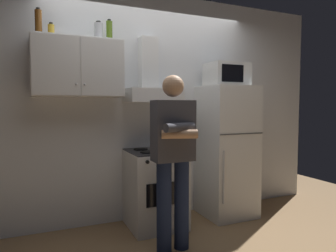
{
  "coord_description": "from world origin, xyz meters",
  "views": [
    {
      "loc": [
        -1.24,
        -2.89,
        1.36
      ],
      "look_at": [
        0.0,
        0.0,
        1.15
      ],
      "focal_mm": 32.45,
      "sensor_mm": 36.0,
      "label": 1
    }
  ],
  "objects_px": {
    "refrigerator": "(227,151)",
    "bottle_canister_steel": "(98,31)",
    "stove_oven": "(155,188)",
    "person_standing": "(173,155)",
    "range_hood": "(151,85)",
    "bottle_olive_oil": "(109,31)",
    "upper_cabinet": "(78,68)",
    "bottle_spice_jar": "(51,30)",
    "microwave": "(227,75)",
    "bottle_beer_brown": "(38,22)"
  },
  "relations": [
    {
      "from": "refrigerator",
      "to": "bottle_beer_brown",
      "type": "bearing_deg",
      "value": 177.54
    },
    {
      "from": "range_hood",
      "to": "bottle_spice_jar",
      "type": "bearing_deg",
      "value": 180.0
    },
    {
      "from": "upper_cabinet",
      "to": "bottle_canister_steel",
      "type": "height_order",
      "value": "bottle_canister_steel"
    },
    {
      "from": "bottle_beer_brown",
      "to": "stove_oven",
      "type": "bearing_deg",
      "value": -4.49
    },
    {
      "from": "bottle_canister_steel",
      "to": "upper_cabinet",
      "type": "bearing_deg",
      "value": -178.12
    },
    {
      "from": "bottle_canister_steel",
      "to": "bottle_beer_brown",
      "type": "distance_m",
      "value": 0.58
    },
    {
      "from": "microwave",
      "to": "bottle_spice_jar",
      "type": "bearing_deg",
      "value": 176.92
    },
    {
      "from": "upper_cabinet",
      "to": "bottle_olive_oil",
      "type": "bearing_deg",
      "value": 5.75
    },
    {
      "from": "stove_oven",
      "to": "microwave",
      "type": "xyz_separation_m",
      "value": [
        0.95,
        0.02,
        1.31
      ]
    },
    {
      "from": "bottle_spice_jar",
      "to": "bottle_beer_brown",
      "type": "bearing_deg",
      "value": -163.07
    },
    {
      "from": "upper_cabinet",
      "to": "bottle_canister_steel",
      "type": "xyz_separation_m",
      "value": [
        0.22,
        0.01,
        0.39
      ]
    },
    {
      "from": "upper_cabinet",
      "to": "bottle_canister_steel",
      "type": "distance_m",
      "value": 0.45
    },
    {
      "from": "microwave",
      "to": "bottle_spice_jar",
      "type": "xyz_separation_m",
      "value": [
        -2.0,
        0.11,
        0.37
      ]
    },
    {
      "from": "refrigerator",
      "to": "bottle_spice_jar",
      "type": "height_order",
      "value": "bottle_spice_jar"
    },
    {
      "from": "microwave",
      "to": "person_standing",
      "type": "relative_size",
      "value": 0.29
    },
    {
      "from": "upper_cabinet",
      "to": "range_hood",
      "type": "xyz_separation_m",
      "value": [
        0.8,
        0.0,
        -0.15
      ]
    },
    {
      "from": "bottle_olive_oil",
      "to": "microwave",
      "type": "bearing_deg",
      "value": -5.67
    },
    {
      "from": "microwave",
      "to": "upper_cabinet",
      "type": "bearing_deg",
      "value": 176.52
    },
    {
      "from": "upper_cabinet",
      "to": "person_standing",
      "type": "distance_m",
      "value": 1.35
    },
    {
      "from": "upper_cabinet",
      "to": "range_hood",
      "type": "bearing_deg",
      "value": 0.09
    },
    {
      "from": "bottle_canister_steel",
      "to": "bottle_beer_brown",
      "type": "height_order",
      "value": "bottle_beer_brown"
    },
    {
      "from": "upper_cabinet",
      "to": "range_hood",
      "type": "height_order",
      "value": "range_hood"
    },
    {
      "from": "microwave",
      "to": "bottle_canister_steel",
      "type": "xyz_separation_m",
      "value": [
        -1.53,
        0.11,
        0.4
      ]
    },
    {
      "from": "bottle_spice_jar",
      "to": "bottle_olive_oil",
      "type": "relative_size",
      "value": 0.56
    },
    {
      "from": "bottle_spice_jar",
      "to": "bottle_canister_steel",
      "type": "height_order",
      "value": "bottle_canister_steel"
    },
    {
      "from": "bottle_spice_jar",
      "to": "range_hood",
      "type": "bearing_deg",
      "value": -0.0
    },
    {
      "from": "upper_cabinet",
      "to": "person_standing",
      "type": "relative_size",
      "value": 0.55
    },
    {
      "from": "stove_oven",
      "to": "range_hood",
      "type": "relative_size",
      "value": 1.17
    },
    {
      "from": "bottle_spice_jar",
      "to": "person_standing",
      "type": "bearing_deg",
      "value": -36.2
    },
    {
      "from": "person_standing",
      "to": "bottle_olive_oil",
      "type": "height_order",
      "value": "bottle_olive_oil"
    },
    {
      "from": "refrigerator",
      "to": "bottle_canister_steel",
      "type": "xyz_separation_m",
      "value": [
        -1.53,
        0.13,
        1.34
      ]
    },
    {
      "from": "stove_oven",
      "to": "person_standing",
      "type": "xyz_separation_m",
      "value": [
        -0.05,
        -0.61,
        0.47
      ]
    },
    {
      "from": "microwave",
      "to": "bottle_spice_jar",
      "type": "relative_size",
      "value": 3.63
    },
    {
      "from": "refrigerator",
      "to": "bottle_olive_oil",
      "type": "bearing_deg",
      "value": 173.6
    },
    {
      "from": "bottle_olive_oil",
      "to": "bottle_beer_brown",
      "type": "bearing_deg",
      "value": -174.5
    },
    {
      "from": "bottle_spice_jar",
      "to": "bottle_olive_oil",
      "type": "bearing_deg",
      "value": 3.18
    },
    {
      "from": "bottle_spice_jar",
      "to": "bottle_olive_oil",
      "type": "xyz_separation_m",
      "value": [
        0.59,
        0.03,
        0.05
      ]
    },
    {
      "from": "stove_oven",
      "to": "bottle_canister_steel",
      "type": "distance_m",
      "value": 1.81
    },
    {
      "from": "refrigerator",
      "to": "person_standing",
      "type": "relative_size",
      "value": 0.98
    },
    {
      "from": "refrigerator",
      "to": "bottle_olive_oil",
      "type": "relative_size",
      "value": 6.73
    },
    {
      "from": "upper_cabinet",
      "to": "range_hood",
      "type": "relative_size",
      "value": 1.2
    },
    {
      "from": "range_hood",
      "to": "bottle_spice_jar",
      "type": "xyz_separation_m",
      "value": [
        -1.05,
        0.0,
        0.51
      ]
    },
    {
      "from": "bottle_canister_steel",
      "to": "bottle_spice_jar",
      "type": "bearing_deg",
      "value": -179.29
    },
    {
      "from": "bottle_canister_steel",
      "to": "bottle_olive_oil",
      "type": "bearing_deg",
      "value": 12.54
    },
    {
      "from": "person_standing",
      "to": "bottle_canister_steel",
      "type": "bearing_deg",
      "value": 125.86
    },
    {
      "from": "person_standing",
      "to": "bottle_beer_brown",
      "type": "bearing_deg",
      "value": 148.0
    },
    {
      "from": "range_hood",
      "to": "bottle_olive_oil",
      "type": "distance_m",
      "value": 0.73
    },
    {
      "from": "bottle_canister_steel",
      "to": "range_hood",
      "type": "bearing_deg",
      "value": -0.57
    },
    {
      "from": "upper_cabinet",
      "to": "microwave",
      "type": "bearing_deg",
      "value": -3.48
    },
    {
      "from": "upper_cabinet",
      "to": "stove_oven",
      "type": "relative_size",
      "value": 1.03
    }
  ]
}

